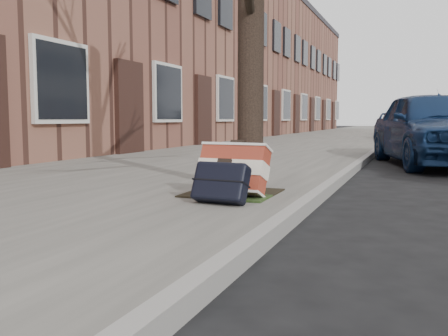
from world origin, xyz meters
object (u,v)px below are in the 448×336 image
at_px(suitcase_red, 233,170).
at_px(car_near_mid, 428,125).
at_px(car_near_front, 434,127).
at_px(suitcase_navy, 221,182).

bearing_deg(suitcase_red, car_near_mid, 88.05).
bearing_deg(car_near_front, suitcase_navy, -122.29).
relative_size(suitcase_red, car_near_mid, 0.17).
bearing_deg(suitcase_red, car_near_front, 76.56).
distance_m(suitcase_red, car_near_mid, 14.72).
xyz_separation_m(suitcase_navy, car_near_front, (1.87, 5.91, 0.39)).
bearing_deg(suitcase_navy, suitcase_red, 102.46).
distance_m(car_near_front, car_near_mid, 9.10).
bearing_deg(car_near_front, car_near_mid, 74.80).
bearing_deg(car_near_mid, car_near_front, -85.85).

